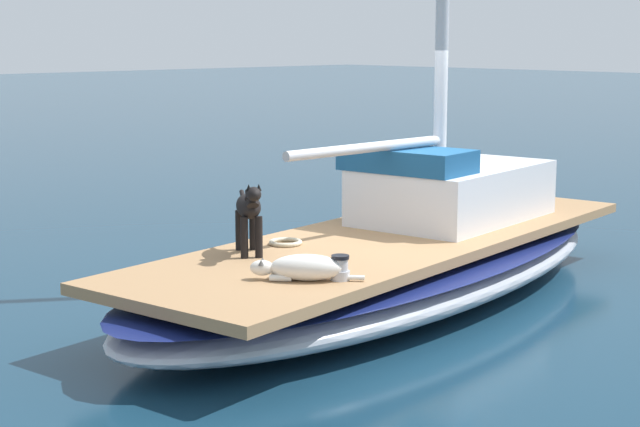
# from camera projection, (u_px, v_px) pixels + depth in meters

# --- Properties ---
(ground_plane) EXTENTS (120.00, 120.00, 0.00)m
(ground_plane) POSITION_uv_depth(u_px,v_px,m) (391.00, 299.00, 10.31)
(ground_plane) COLOR #143347
(sailboat_main) EXTENTS (3.52, 7.52, 0.66)m
(sailboat_main) POSITION_uv_depth(u_px,v_px,m) (391.00, 267.00, 10.25)
(sailboat_main) COLOR #B2B7C1
(sailboat_main) RESTS_ON ground
(cabin_house) EXTENTS (1.70, 2.40, 0.84)m
(cabin_house) POSITION_uv_depth(u_px,v_px,m) (448.00, 189.00, 11.01)
(cabin_house) COLOR silver
(cabin_house) RESTS_ON sailboat_main
(dog_white) EXTENTS (0.77, 0.70, 0.22)m
(dog_white) POSITION_uv_depth(u_px,v_px,m) (302.00, 268.00, 8.32)
(dog_white) COLOR silver
(dog_white) RESTS_ON sailboat_main
(dog_black) EXTENTS (0.84, 0.57, 0.70)m
(dog_black) POSITION_uv_depth(u_px,v_px,m) (249.00, 210.00, 9.24)
(dog_black) COLOR black
(dog_black) RESTS_ON sailboat_main
(deck_winch) EXTENTS (0.16, 0.16, 0.21)m
(deck_winch) POSITION_uv_depth(u_px,v_px,m) (340.00, 268.00, 8.33)
(deck_winch) COLOR #B7B7BC
(deck_winch) RESTS_ON sailboat_main
(coiled_rope) EXTENTS (0.32, 0.32, 0.04)m
(coiled_rope) POSITION_uv_depth(u_px,v_px,m) (285.00, 242.00, 9.76)
(coiled_rope) COLOR beige
(coiled_rope) RESTS_ON sailboat_main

